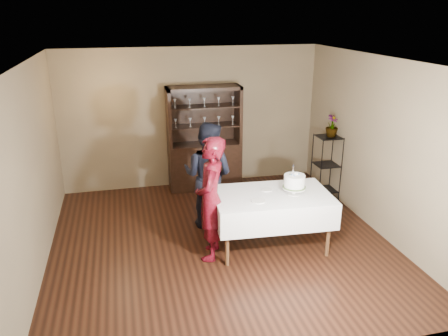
{
  "coord_description": "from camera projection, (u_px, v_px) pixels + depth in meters",
  "views": [
    {
      "loc": [
        -1.32,
        -5.72,
        3.33
      ],
      "look_at": [
        0.08,
        0.1,
        1.16
      ],
      "focal_mm": 35.0,
      "sensor_mm": 36.0,
      "label": 1
    }
  ],
  "objects": [
    {
      "name": "plate_near",
      "position": [
        258.0,
        201.0,
        6.02
      ],
      "size": [
        0.24,
        0.24,
        0.01
      ],
      "primitive_type": "cylinder",
      "rotation": [
        0.0,
        0.0,
        -0.26
      ],
      "color": "white",
      "rests_on": "cake_table"
    },
    {
      "name": "man",
      "position": [
        208.0,
        175.0,
        6.9
      ],
      "size": [
        1.06,
        1.01,
        1.73
      ],
      "primitive_type": "imported",
      "rotation": [
        0.0,
        0.0,
        2.55
      ],
      "color": "black",
      "rests_on": "floor"
    },
    {
      "name": "floor",
      "position": [
        221.0,
        242.0,
        6.65
      ],
      "size": [
        5.0,
        5.0,
        0.0
      ],
      "primitive_type": "plane",
      "color": "black",
      "rests_on": "ground"
    },
    {
      "name": "wall_left",
      "position": [
        33.0,
        172.0,
        5.65
      ],
      "size": [
        0.02,
        5.0,
        2.7
      ],
      "primitive_type": "cube",
      "color": "brown",
      "rests_on": "floor"
    },
    {
      "name": "plate_far",
      "position": [
        266.0,
        190.0,
        6.4
      ],
      "size": [
        0.17,
        0.17,
        0.01
      ],
      "primitive_type": "cylinder",
      "rotation": [
        0.0,
        0.0,
        -0.06
      ],
      "color": "white",
      "rests_on": "cake_table"
    },
    {
      "name": "wall_right",
      "position": [
        378.0,
        146.0,
        6.74
      ],
      "size": [
        0.02,
        5.0,
        2.7
      ],
      "primitive_type": "cube",
      "color": "brown",
      "rests_on": "floor"
    },
    {
      "name": "cake",
      "position": [
        294.0,
        182.0,
        6.2
      ],
      "size": [
        0.36,
        0.36,
        0.46
      ],
      "rotation": [
        0.0,
        0.0,
        -0.27
      ],
      "color": "white",
      "rests_on": "cake_table"
    },
    {
      "name": "back_wall",
      "position": [
        191.0,
        118.0,
        8.48
      ],
      "size": [
        5.0,
        0.02,
        2.7
      ],
      "primitive_type": "cube",
      "color": "brown",
      "rests_on": "floor"
    },
    {
      "name": "cake_table",
      "position": [
        272.0,
        207.0,
        6.32
      ],
      "size": [
        1.74,
        1.13,
        0.84
      ],
      "rotation": [
        0.0,
        0.0,
        -0.06
      ],
      "color": "white",
      "rests_on": "floor"
    },
    {
      "name": "woman",
      "position": [
        211.0,
        199.0,
        5.99
      ],
      "size": [
        0.61,
        0.75,
        1.77
      ],
      "primitive_type": "imported",
      "rotation": [
        0.0,
        0.0,
        -1.89
      ],
      "color": "#3A0508",
      "rests_on": "floor"
    },
    {
      "name": "ceiling",
      "position": [
        220.0,
        61.0,
        5.73
      ],
      "size": [
        5.0,
        5.0,
        0.0
      ],
      "primitive_type": "plane",
      "rotation": [
        3.14,
        0.0,
        0.0
      ],
      "color": "silver",
      "rests_on": "back_wall"
    },
    {
      "name": "potted_plant",
      "position": [
        332.0,
        126.0,
        7.78
      ],
      "size": [
        0.3,
        0.3,
        0.39
      ],
      "primitive_type": "imported",
      "rotation": [
        0.0,
        0.0,
        0.57
      ],
      "color": "#45622F",
      "rests_on": "plant_etagere"
    },
    {
      "name": "china_hutch",
      "position": [
        205.0,
        155.0,
        8.53
      ],
      "size": [
        1.4,
        0.48,
        2.0
      ],
      "color": "black",
      "rests_on": "floor"
    },
    {
      "name": "plant_etagere",
      "position": [
        326.0,
        165.0,
        8.03
      ],
      "size": [
        0.42,
        0.42,
        1.2
      ],
      "color": "black",
      "rests_on": "floor"
    }
  ]
}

